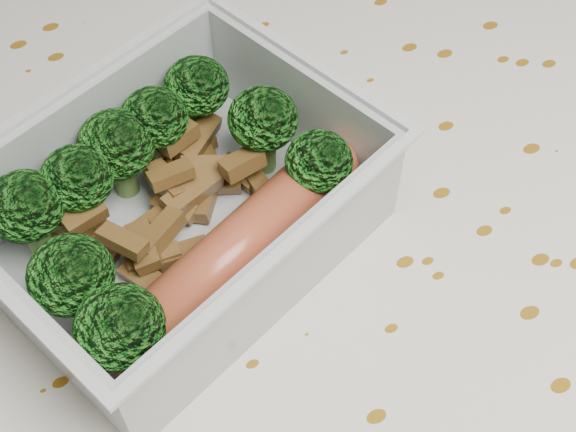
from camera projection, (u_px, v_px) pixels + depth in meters
name	position (u px, v px, depth m)	size (l,w,h in m)	color
dining_table	(291.00, 330.00, 0.46)	(1.40, 0.90, 0.75)	brown
tablecloth	(292.00, 285.00, 0.42)	(1.46, 0.96, 0.19)	silver
lunch_container	(179.00, 215.00, 0.37)	(0.21, 0.19, 0.06)	silver
broccoli_florets	(145.00, 185.00, 0.36)	(0.16, 0.14, 0.05)	#608C3F
meat_pile	(168.00, 202.00, 0.38)	(0.11, 0.09, 0.03)	brown
sausage	(239.00, 249.00, 0.35)	(0.14, 0.07, 0.03)	#AE4B2D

